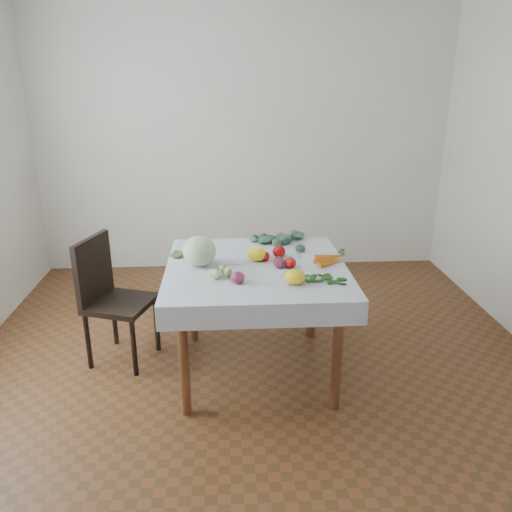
{
  "coord_description": "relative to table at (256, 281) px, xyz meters",
  "views": [
    {
      "loc": [
        -0.18,
        -2.91,
        1.88
      ],
      "look_at": [
        -0.0,
        0.0,
        0.82
      ],
      "focal_mm": 35.0,
      "sensor_mm": 36.0,
      "label": 1
    }
  ],
  "objects": [
    {
      "name": "ground",
      "position": [
        0.0,
        0.0,
        -0.65
      ],
      "size": [
        4.0,
        4.0,
        0.0
      ],
      "primitive_type": "plane",
      "color": "brown"
    },
    {
      "name": "back_wall",
      "position": [
        0.0,
        2.0,
        0.7
      ],
      "size": [
        4.0,
        0.04,
        2.7
      ],
      "primitive_type": "cube",
      "color": "silver",
      "rests_on": "ground"
    },
    {
      "name": "table",
      "position": [
        0.0,
        0.0,
        0.0
      ],
      "size": [
        1.0,
        1.0,
        0.75
      ],
      "color": "brown",
      "rests_on": "ground"
    },
    {
      "name": "tablecloth",
      "position": [
        0.0,
        0.0,
        0.1
      ],
      "size": [
        1.12,
        1.12,
        0.01
      ],
      "primitive_type": "cube",
      "color": "silver",
      "rests_on": "table"
    },
    {
      "name": "chair",
      "position": [
        -0.99,
        0.23,
        -0.15
      ],
      "size": [
        0.5,
        0.5,
        0.88
      ],
      "color": "black",
      "rests_on": "ground"
    },
    {
      "name": "cabbage",
      "position": [
        -0.35,
        0.03,
        0.2
      ],
      "size": [
        0.26,
        0.26,
        0.19
      ],
      "primitive_type": "ellipsoid",
      "rotation": [
        0.0,
        0.0,
        -0.24
      ],
      "color": "beige",
      "rests_on": "tablecloth"
    },
    {
      "name": "tomato_a",
      "position": [
        0.05,
        0.08,
        0.14
      ],
      "size": [
        0.09,
        0.09,
        0.07
      ],
      "primitive_type": "ellipsoid",
      "rotation": [
        0.0,
        0.0,
        -0.21
      ],
      "color": "#B10B0E",
      "rests_on": "tablecloth"
    },
    {
      "name": "tomato_b",
      "position": [
        0.14,
        -0.03,
        0.13
      ],
      "size": [
        0.09,
        0.09,
        0.06
      ],
      "primitive_type": "ellipsoid",
      "rotation": [
        0.0,
        0.0,
        0.38
      ],
      "color": "#B10B0E",
      "rests_on": "tablecloth"
    },
    {
      "name": "tomato_c",
      "position": [
        0.16,
        0.15,
        0.14
      ],
      "size": [
        0.11,
        0.11,
        0.07
      ],
      "primitive_type": "ellipsoid",
      "rotation": [
        0.0,
        0.0,
        0.36
      ],
      "color": "#B10B0E",
      "rests_on": "tablecloth"
    },
    {
      "name": "tomato_d",
      "position": [
        0.21,
        -0.05,
        0.13
      ],
      "size": [
        0.1,
        0.1,
        0.06
      ],
      "primitive_type": "ellipsoid",
      "rotation": [
        0.0,
        0.0,
        0.39
      ],
      "color": "#B10B0E",
      "rests_on": "tablecloth"
    },
    {
      "name": "heirloom_back",
      "position": [
        0.01,
        0.09,
        0.15
      ],
      "size": [
        0.16,
        0.16,
        0.09
      ],
      "primitive_type": "ellipsoid",
      "rotation": [
        0.0,
        0.0,
        -0.28
      ],
      "color": "yellow",
      "rests_on": "tablecloth"
    },
    {
      "name": "heirloom_front",
      "position": [
        0.2,
        -0.3,
        0.14
      ],
      "size": [
        0.12,
        0.12,
        0.08
      ],
      "primitive_type": "ellipsoid",
      "rotation": [
        0.0,
        0.0,
        -0.03
      ],
      "color": "yellow",
      "rests_on": "tablecloth"
    },
    {
      "name": "onion_a",
      "position": [
        0.14,
        -0.04,
        0.13
      ],
      "size": [
        0.09,
        0.09,
        0.06
      ],
      "primitive_type": "ellipsoid",
      "rotation": [
        0.0,
        0.0,
        0.24
      ],
      "color": "maroon",
      "rests_on": "tablecloth"
    },
    {
      "name": "onion_b",
      "position": [
        -0.12,
        -0.27,
        0.14
      ],
      "size": [
        0.1,
        0.1,
        0.07
      ],
      "primitive_type": "ellipsoid",
      "rotation": [
        0.0,
        0.0,
        0.24
      ],
      "color": "maroon",
      "rests_on": "tablecloth"
    },
    {
      "name": "tomatillo_cluster",
      "position": [
        -0.2,
        -0.17,
        0.13
      ],
      "size": [
        0.17,
        0.12,
        0.05
      ],
      "color": "#CBDD7F",
      "rests_on": "tablecloth"
    },
    {
      "name": "carrot_bunch",
      "position": [
        0.48,
        0.04,
        0.12
      ],
      "size": [
        0.21,
        0.22,
        0.03
      ],
      "color": "#D26117",
      "rests_on": "tablecloth"
    },
    {
      "name": "kale_bunch",
      "position": [
        0.16,
        0.39,
        0.13
      ],
      "size": [
        0.33,
        0.33,
        0.05
      ],
      "color": "#365941",
      "rests_on": "tablecloth"
    },
    {
      "name": "basil_bunch",
      "position": [
        0.39,
        -0.26,
        0.11
      ],
      "size": [
        0.23,
        0.19,
        0.01
      ],
      "color": "#235219",
      "rests_on": "tablecloth"
    },
    {
      "name": "dill_bunch",
      "position": [
        -0.43,
        0.25,
        0.11
      ],
      "size": [
        0.23,
        0.18,
        0.02
      ],
      "color": "#4F7E3A",
      "rests_on": "tablecloth"
    }
  ]
}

